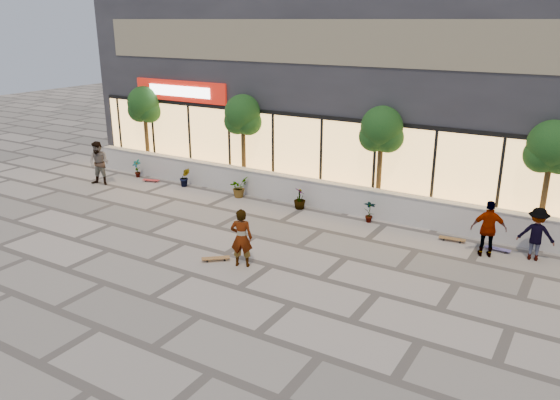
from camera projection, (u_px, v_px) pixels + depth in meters
The scene contains 20 objects.
ground at pixel (191, 274), 15.29m from camera, with size 80.00×80.00×0.00m, color #A1968C.
planter_wall at pixel (309, 192), 20.82m from camera, with size 22.00×0.42×1.04m.
retail_building at pixel (369, 80), 24.11m from camera, with size 24.00×9.17×8.50m.
shrub_a at pixel (137, 168), 24.57m from camera, with size 0.43×0.29×0.81m, color #133C16.
shrub_b at pixel (185, 177), 23.20m from camera, with size 0.45×0.36×0.81m, color #133C16.
shrub_c at pixel (239, 187), 21.83m from camera, with size 0.73×0.63×0.81m, color #133C16.
shrub_d at pixel (300, 198), 20.46m from camera, with size 0.45×0.45×0.81m, color #133C16.
shrub_e at pixel (370, 211), 19.09m from camera, with size 0.43×0.29×0.81m, color #133C16.
tree_west at pixel (144, 107), 25.02m from camera, with size 1.60×1.50×3.92m.
tree_midwest at pixel (243, 117), 22.33m from camera, with size 1.60×1.50×3.92m.
tree_mideast at pixel (381, 132), 19.39m from camera, with size 1.60×1.50×3.92m.
tree_east at pixel (551, 150), 16.70m from camera, with size 1.60×1.50×3.92m.
skater_center at pixel (241, 238), 15.56m from camera, with size 0.63×0.42×1.73m, color silver.
skater_left at pixel (99, 163), 23.30m from camera, with size 0.92×0.71×1.88m, color #947F5F.
skater_right_near at pixel (489, 229), 16.20m from camera, with size 1.02×0.43×1.75m, color silver.
skater_right_far at pixel (536, 234), 16.00m from camera, with size 1.04×0.60×1.61m, color maroon.
skateboard_center at pixel (216, 258), 16.11m from camera, with size 0.77×0.71×0.10m.
skateboard_left at pixel (151, 180), 23.96m from camera, with size 0.79×0.41×0.09m.
skateboard_right_near at pixel (452, 239), 17.54m from camera, with size 0.85×0.31×0.10m.
skateboard_right_far at pixel (498, 249), 16.79m from camera, with size 0.77×0.22×0.09m.
Camera 1 is at (9.29, -10.58, 6.80)m, focal length 35.00 mm.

